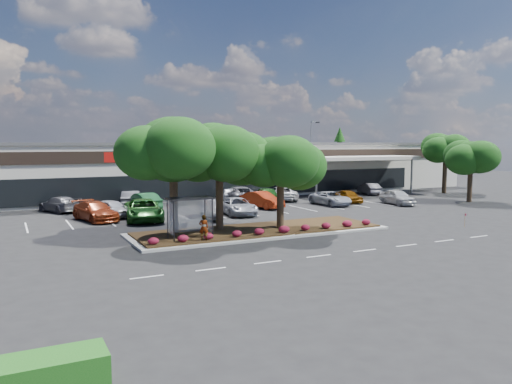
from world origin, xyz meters
name	(u,v)px	position (x,y,z in m)	size (l,w,h in m)	color
ground	(315,240)	(0.00, 0.00, 0.00)	(160.00, 160.00, 0.00)	black
retail_store	(165,167)	(0.06, 33.91, 3.15)	(80.40, 25.20, 6.25)	beige
landscape_island	(259,231)	(-2.00, 4.00, 0.12)	(18.00, 6.00, 0.26)	#A9A8A3
lane_markings	(244,218)	(-0.14, 10.42, 0.01)	(33.12, 20.06, 0.01)	silver
shrub_row	(274,230)	(-2.00, 1.90, 0.51)	(17.00, 0.80, 0.50)	maroon
bus_shelter	(189,206)	(-7.50, 2.95, 2.31)	(2.75, 1.55, 2.59)	black
island_tree_west	(173,174)	(-8.00, 4.50, 4.21)	(7.20, 7.20, 7.89)	#123A0C
island_tree_mid	(219,176)	(-4.50, 5.20, 3.92)	(6.60, 6.60, 7.32)	#123A0C
island_tree_east	(280,182)	(-0.50, 3.70, 3.51)	(5.80, 5.80, 6.50)	#123A0C
hedge_south_west	(1,383)	(-18.00, -13.50, 0.45)	(5.00, 1.30, 0.90)	#105112
tree_east_near	(470,171)	(26.00, 10.00, 3.25)	(5.60, 5.60, 6.51)	#123A0C
tree_east_far	(445,162)	(31.00, 18.00, 3.81)	(6.40, 6.40, 7.62)	#123A0C
conifer_north_east	(339,153)	(34.00, 44.00, 4.50)	(3.96, 3.96, 9.00)	#123A0C
person_waiting	(204,228)	(-6.96, 1.83, 1.05)	(0.58, 0.38, 1.58)	#594C47
light_pole	(312,160)	(17.88, 27.97, 3.99)	(1.42, 0.74, 9.06)	#A9A8A3
survey_stake	(465,218)	(12.53, -1.00, 0.67)	(0.08, 0.14, 1.04)	tan
car_0	(95,211)	(-11.40, 14.56, 0.77)	(2.15, 5.30, 1.54)	maroon
car_1	(112,208)	(-9.84, 15.97, 0.73)	(1.73, 4.30, 1.46)	#A9ACB6
car_2	(143,210)	(-7.91, 12.97, 0.85)	(2.82, 6.12, 1.70)	#1A5317
car_3	(210,209)	(-2.77, 11.48, 0.76)	(1.61, 4.63, 1.53)	#54535A
car_4	(237,206)	(0.18, 12.57, 0.73)	(2.43, 5.26, 1.46)	#9D9FA8
car_5	(262,200)	(4.10, 15.41, 0.78)	(1.66, 4.75, 1.57)	#A1280D
car_6	(330,198)	(11.27, 14.33, 0.69)	(2.27, 4.93, 1.37)	#A5A9B1
car_7	(349,196)	(14.21, 15.19, 0.67)	(1.58, 3.92, 1.33)	#6D3A05
car_8	(397,197)	(17.63, 11.72, 0.77)	(1.82, 4.52, 1.54)	#B8B8B8
car_9	(59,204)	(-13.49, 21.26, 0.71)	(1.98, 4.87, 1.41)	#5A5A61
car_10	(143,201)	(-6.37, 19.24, 0.81)	(1.71, 4.89, 1.61)	#1D552B
car_11	(131,199)	(-6.82, 22.14, 0.79)	(1.67, 4.78, 1.58)	#4E4D54
car_12	(229,194)	(3.45, 21.73, 0.75)	(1.78, 4.43, 1.51)	silver
car_13	(239,194)	(3.94, 20.34, 0.86)	(2.85, 6.18, 1.72)	#58585F
car_14	(265,195)	(6.36, 18.96, 0.83)	(1.96, 4.88, 1.66)	#1A5117
car_15	(280,194)	(8.81, 20.20, 0.74)	(2.47, 5.35, 1.49)	#BABABA
car_17	(369,189)	(21.55, 20.82, 0.69)	(1.47, 4.21, 1.39)	#58575F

